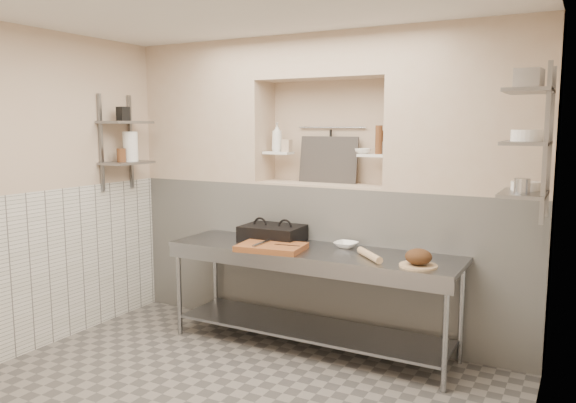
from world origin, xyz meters
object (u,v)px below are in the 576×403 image
Objects in this scene: prep_table at (310,278)px; bottle_soap at (277,137)px; panini_press at (273,233)px; rolling_pin at (370,255)px; cutting_board at (271,247)px; bread_loaf at (418,257)px; mixing_bowl at (346,245)px; bowl_alcove at (363,151)px; jug_left at (130,146)px.

bottle_soap is (-0.65, 0.57, 1.21)m from prep_table.
prep_table is 0.58m from panini_press.
prep_table is at bearing 171.64° from rolling_pin.
cutting_board is 2.73× the size of bread_loaf.
mixing_bowl is (0.70, 0.08, -0.05)m from panini_press.
bread_loaf is 1.28m from bowl_alcove.
mixing_bowl is at bearing -21.25° from bottle_soap.
bottle_soap is at bearing 158.75° from mixing_bowl.
bowl_alcove reaches higher than rolling_pin.
bread_loaf reaches higher than rolling_pin.
prep_table is at bearing -19.34° from panini_press.
jug_left reaches higher than bread_loaf.
bowl_alcove is (-0.74, 0.72, 0.76)m from bread_loaf.
bottle_soap reaches higher than prep_table.
jug_left is (-1.69, 0.10, 0.84)m from cutting_board.
bottle_soap is at bearing 151.96° from rolling_pin.
bottle_soap is 0.96× the size of jug_left.
mixing_bowl is 0.88m from bowl_alcove.
cutting_board is 1.23m from bowl_alcove.
bowl_alcove reaches higher than bread_loaf.
prep_table is 1.49m from bottle_soap.
prep_table is at bearing -114.31° from bowl_alcove.
prep_table is 0.44m from cutting_board.
rolling_pin is at bearing -28.04° from bottle_soap.
bowl_alcove is at bearing 87.86° from mixing_bowl.
bottle_soap is at bearing 138.87° from prep_table.
bowl_alcove is at bearing 53.95° from cutting_board.
rolling_pin is 0.42m from bread_loaf.
mixing_bowl is 1.33m from bottle_soap.
bottle_soap is at bearing 179.84° from bowl_alcove.
panini_press is 0.71m from mixing_bowl.
prep_table is at bearing -137.68° from mixing_bowl.
bread_loaf is 3.07m from jug_left.
bread_loaf reaches higher than mixing_bowl.
bowl_alcove is (0.26, 0.56, 1.09)m from prep_table.
bowl_alcove reaches higher than panini_press.
jug_left is (-2.55, 0.01, 0.83)m from rolling_pin.
mixing_bowl is at bearing 7.67° from jug_left.
mixing_bowl is 2.39m from jug_left.
panini_press is 2.78× the size of bread_loaf.
bottle_soap is 1.89× the size of bowl_alcove.
cutting_board is at bearing -178.75° from bread_loaf.
bottle_soap reaches higher than bowl_alcove.
cutting_board is 1.42× the size of rolling_pin.
cutting_board is (-0.29, -0.18, 0.28)m from prep_table.
cutting_board is 1.88× the size of jug_left.
mixing_bowl is at bearing 137.39° from rolling_pin.
rolling_pin is 1.92× the size of bread_loaf.
bread_loaf is at bearing -26.49° from mixing_bowl.
bottle_soap reaches higher than bread_loaf.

